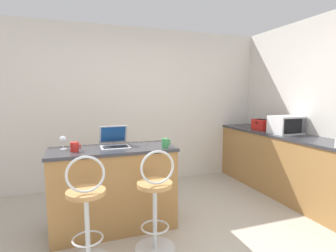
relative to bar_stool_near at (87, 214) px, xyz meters
name	(u,v)px	position (x,y,z in m)	size (l,w,h in m)	color
wall_back	(129,107)	(0.78, 2.06, 0.82)	(12.00, 0.06, 2.60)	silver
breakfast_bar	(114,188)	(0.31, 0.57, -0.01)	(1.36, 0.56, 0.93)	#9E703D
counter_right	(287,165)	(2.87, 0.67, -0.01)	(0.59, 2.74, 0.93)	#9E703D
bar_stool_near	(87,214)	(0.00, 0.00, 0.00)	(0.40, 0.40, 1.01)	silver
bar_stool_far	(155,204)	(0.63, 0.00, 0.00)	(0.40, 0.40, 1.01)	silver
laptop	(114,141)	(0.34, 0.65, 0.51)	(0.31, 0.34, 0.23)	#B7BABF
microwave	(287,125)	(2.90, 0.77, 0.58)	(0.45, 0.34, 0.26)	silver
toaster	(261,124)	(2.84, 1.26, 0.54)	(0.20, 0.29, 0.17)	red
mug_green	(166,143)	(0.86, 0.39, 0.50)	(0.09, 0.08, 0.10)	#338447
mug_red	(75,147)	(-0.08, 0.51, 0.50)	(0.10, 0.09, 0.10)	red
wine_glass_tall	(63,140)	(-0.20, 0.67, 0.55)	(0.07, 0.07, 0.14)	silver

